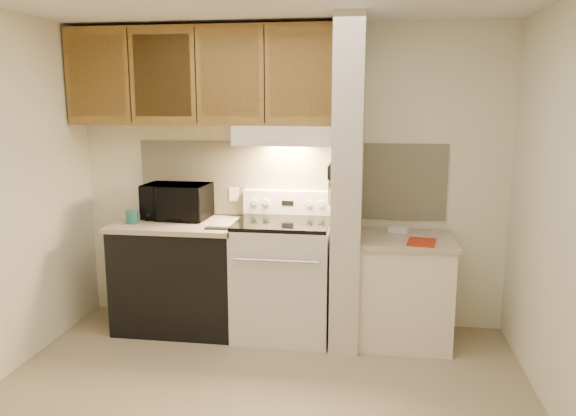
# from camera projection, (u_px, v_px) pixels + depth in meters

# --- Properties ---
(floor) EXTENTS (3.60, 3.60, 0.00)m
(floor) POSITION_uv_depth(u_px,v_px,m) (255.00, 407.00, 3.53)
(floor) COLOR tan
(floor) RESTS_ON ground
(wall_back) EXTENTS (3.60, 2.50, 0.02)m
(wall_back) POSITION_uv_depth(u_px,v_px,m) (289.00, 178.00, 4.75)
(wall_back) COLOR white
(wall_back) RESTS_ON floor
(backsplash) EXTENTS (2.60, 0.02, 0.63)m
(backsplash) POSITION_uv_depth(u_px,v_px,m) (289.00, 180.00, 4.74)
(backsplash) COLOR beige
(backsplash) RESTS_ON wall_back
(range_body) EXTENTS (0.76, 0.65, 0.92)m
(range_body) POSITION_uv_depth(u_px,v_px,m) (283.00, 280.00, 4.56)
(range_body) COLOR silver
(range_body) RESTS_ON floor
(oven_window) EXTENTS (0.50, 0.01, 0.30)m
(oven_window) POSITION_uv_depth(u_px,v_px,m) (277.00, 288.00, 4.25)
(oven_window) COLOR black
(oven_window) RESTS_ON range_body
(oven_handle) EXTENTS (0.65, 0.02, 0.02)m
(oven_handle) POSITION_uv_depth(u_px,v_px,m) (276.00, 261.00, 4.17)
(oven_handle) COLOR silver
(oven_handle) RESTS_ON range_body
(cooktop) EXTENTS (0.74, 0.64, 0.03)m
(cooktop) POSITION_uv_depth(u_px,v_px,m) (283.00, 223.00, 4.47)
(cooktop) COLOR black
(cooktop) RESTS_ON range_body
(range_backguard) EXTENTS (0.76, 0.08, 0.20)m
(range_backguard) POSITION_uv_depth(u_px,v_px,m) (288.00, 202.00, 4.73)
(range_backguard) COLOR silver
(range_backguard) RESTS_ON range_body
(range_display) EXTENTS (0.10, 0.01, 0.04)m
(range_display) POSITION_uv_depth(u_px,v_px,m) (288.00, 203.00, 4.69)
(range_display) COLOR black
(range_display) RESTS_ON range_backguard
(range_knob_left_outer) EXTENTS (0.05, 0.02, 0.05)m
(range_knob_left_outer) POSITION_uv_depth(u_px,v_px,m) (255.00, 202.00, 4.73)
(range_knob_left_outer) COLOR silver
(range_knob_left_outer) RESTS_ON range_backguard
(range_knob_left_inner) EXTENTS (0.05, 0.02, 0.05)m
(range_knob_left_inner) POSITION_uv_depth(u_px,v_px,m) (266.00, 203.00, 4.71)
(range_knob_left_inner) COLOR silver
(range_knob_left_inner) RESTS_ON range_backguard
(range_knob_right_inner) EXTENTS (0.05, 0.02, 0.05)m
(range_knob_right_inner) POSITION_uv_depth(u_px,v_px,m) (309.00, 204.00, 4.66)
(range_knob_right_inner) COLOR silver
(range_knob_right_inner) RESTS_ON range_backguard
(range_knob_right_outer) EXTENTS (0.05, 0.02, 0.05)m
(range_knob_right_outer) POSITION_uv_depth(u_px,v_px,m) (321.00, 204.00, 4.65)
(range_knob_right_outer) COLOR silver
(range_knob_right_outer) RESTS_ON range_backguard
(dishwasher_front) EXTENTS (1.00, 0.63, 0.87)m
(dishwasher_front) POSITION_uv_depth(u_px,v_px,m) (180.00, 277.00, 4.71)
(dishwasher_front) COLOR black
(dishwasher_front) RESTS_ON floor
(left_countertop) EXTENTS (1.04, 0.67, 0.04)m
(left_countertop) POSITION_uv_depth(u_px,v_px,m) (178.00, 224.00, 4.62)
(left_countertop) COLOR #BEAD97
(left_countertop) RESTS_ON dishwasher_front
(spoon_rest) EXTENTS (0.21, 0.08, 0.01)m
(spoon_rest) POSITION_uv_depth(u_px,v_px,m) (218.00, 228.00, 4.36)
(spoon_rest) COLOR black
(spoon_rest) RESTS_ON left_countertop
(teal_jar) EXTENTS (0.11, 0.11, 0.11)m
(teal_jar) POSITION_uv_depth(u_px,v_px,m) (132.00, 217.00, 4.56)
(teal_jar) COLOR #206660
(teal_jar) RESTS_ON left_countertop
(outlet) EXTENTS (0.08, 0.01, 0.12)m
(outlet) POSITION_uv_depth(u_px,v_px,m) (234.00, 194.00, 4.82)
(outlet) COLOR #F1E2D0
(outlet) RESTS_ON backsplash
(microwave) EXTENTS (0.55, 0.39, 0.29)m
(microwave) POSITION_uv_depth(u_px,v_px,m) (177.00, 201.00, 4.73)
(microwave) COLOR black
(microwave) RESTS_ON left_countertop
(partition_pillar) EXTENTS (0.22, 0.70, 2.50)m
(partition_pillar) POSITION_uv_depth(u_px,v_px,m) (348.00, 185.00, 4.34)
(partition_pillar) COLOR beige
(partition_pillar) RESTS_ON floor
(pillar_trim) EXTENTS (0.01, 0.70, 0.04)m
(pillar_trim) POSITION_uv_depth(u_px,v_px,m) (333.00, 178.00, 4.34)
(pillar_trim) COLOR olive
(pillar_trim) RESTS_ON partition_pillar
(knife_strip) EXTENTS (0.02, 0.42, 0.04)m
(knife_strip) POSITION_uv_depth(u_px,v_px,m) (332.00, 177.00, 4.29)
(knife_strip) COLOR black
(knife_strip) RESTS_ON partition_pillar
(knife_blade_a) EXTENTS (0.01, 0.03, 0.16)m
(knife_blade_a) POSITION_uv_depth(u_px,v_px,m) (329.00, 193.00, 4.15)
(knife_blade_a) COLOR silver
(knife_blade_a) RESTS_ON knife_strip
(knife_handle_a) EXTENTS (0.02, 0.02, 0.10)m
(knife_handle_a) POSITION_uv_depth(u_px,v_px,m) (329.00, 173.00, 4.12)
(knife_handle_a) COLOR black
(knife_handle_a) RESTS_ON knife_strip
(knife_blade_b) EXTENTS (0.01, 0.04, 0.18)m
(knife_blade_b) POSITION_uv_depth(u_px,v_px,m) (329.00, 192.00, 4.24)
(knife_blade_b) COLOR silver
(knife_blade_b) RESTS_ON knife_strip
(knife_handle_b) EXTENTS (0.02, 0.02, 0.10)m
(knife_handle_b) POSITION_uv_depth(u_px,v_px,m) (330.00, 172.00, 4.21)
(knife_handle_b) COLOR black
(knife_handle_b) RESTS_ON knife_strip
(knife_blade_c) EXTENTS (0.01, 0.04, 0.20)m
(knife_blade_c) POSITION_uv_depth(u_px,v_px,m) (330.00, 192.00, 4.32)
(knife_blade_c) COLOR silver
(knife_blade_c) RESTS_ON knife_strip
(knife_handle_c) EXTENTS (0.02, 0.02, 0.10)m
(knife_handle_c) POSITION_uv_depth(u_px,v_px,m) (330.00, 170.00, 4.28)
(knife_handle_c) COLOR black
(knife_handle_c) RESTS_ON knife_strip
(knife_blade_d) EXTENTS (0.01, 0.04, 0.16)m
(knife_blade_d) POSITION_uv_depth(u_px,v_px,m) (331.00, 188.00, 4.39)
(knife_blade_d) COLOR silver
(knife_blade_d) RESTS_ON knife_strip
(knife_handle_d) EXTENTS (0.02, 0.02, 0.10)m
(knife_handle_d) POSITION_uv_depth(u_px,v_px,m) (331.00, 169.00, 4.37)
(knife_handle_d) COLOR black
(knife_handle_d) RESTS_ON knife_strip
(knife_blade_e) EXTENTS (0.01, 0.04, 0.18)m
(knife_blade_e) POSITION_uv_depth(u_px,v_px,m) (332.00, 188.00, 4.46)
(knife_blade_e) COLOR silver
(knife_blade_e) RESTS_ON knife_strip
(knife_handle_e) EXTENTS (0.02, 0.02, 0.10)m
(knife_handle_e) POSITION_uv_depth(u_px,v_px,m) (332.00, 168.00, 4.44)
(knife_handle_e) COLOR black
(knife_handle_e) RESTS_ON knife_strip
(oven_mitt) EXTENTS (0.03, 0.10, 0.23)m
(oven_mitt) POSITION_uv_depth(u_px,v_px,m) (332.00, 192.00, 4.54)
(oven_mitt) COLOR gray
(oven_mitt) RESTS_ON partition_pillar
(right_cab_base) EXTENTS (0.70, 0.60, 0.81)m
(right_cab_base) POSITION_uv_depth(u_px,v_px,m) (404.00, 292.00, 4.43)
(right_cab_base) COLOR #F1E2D0
(right_cab_base) RESTS_ON floor
(right_countertop) EXTENTS (0.74, 0.64, 0.04)m
(right_countertop) POSITION_uv_depth(u_px,v_px,m) (406.00, 240.00, 4.35)
(right_countertop) COLOR #BEAD97
(right_countertop) RESTS_ON right_cab_base
(red_folder) EXTENTS (0.24, 0.30, 0.01)m
(red_folder) POSITION_uv_depth(u_px,v_px,m) (421.00, 242.00, 4.19)
(red_folder) COLOR #B22A11
(red_folder) RESTS_ON right_countertop
(white_box) EXTENTS (0.17, 0.14, 0.04)m
(white_box) POSITION_uv_depth(u_px,v_px,m) (399.00, 230.00, 4.53)
(white_box) COLOR white
(white_box) RESTS_ON right_countertop
(range_hood) EXTENTS (0.78, 0.44, 0.15)m
(range_hood) POSITION_uv_depth(u_px,v_px,m) (285.00, 135.00, 4.47)
(range_hood) COLOR #F1E2D0
(range_hood) RESTS_ON upper_cabinets
(hood_lip) EXTENTS (0.78, 0.04, 0.06)m
(hood_lip) POSITION_uv_depth(u_px,v_px,m) (281.00, 142.00, 4.27)
(hood_lip) COLOR #F1E2D0
(hood_lip) RESTS_ON range_hood
(upper_cabinets) EXTENTS (2.18, 0.33, 0.77)m
(upper_cabinets) POSITION_uv_depth(u_px,v_px,m) (202.00, 76.00, 4.52)
(upper_cabinets) COLOR olive
(upper_cabinets) RESTS_ON wall_back
(cab_door_a) EXTENTS (0.46, 0.01, 0.63)m
(cab_door_a) POSITION_uv_depth(u_px,v_px,m) (97.00, 76.00, 4.48)
(cab_door_a) COLOR olive
(cab_door_a) RESTS_ON upper_cabinets
(cab_gap_a) EXTENTS (0.01, 0.01, 0.73)m
(cab_gap_a) POSITION_uv_depth(u_px,v_px,m) (129.00, 76.00, 4.44)
(cab_gap_a) COLOR black
(cab_gap_a) RESTS_ON upper_cabinets
(cab_door_b) EXTENTS (0.46, 0.01, 0.63)m
(cab_door_b) POSITION_uv_depth(u_px,v_px,m) (162.00, 76.00, 4.41)
(cab_door_b) COLOR olive
(cab_door_b) RESTS_ON upper_cabinets
(cab_gap_b) EXTENTS (0.01, 0.01, 0.73)m
(cab_gap_b) POSITION_uv_depth(u_px,v_px,m) (196.00, 76.00, 4.37)
(cab_gap_b) COLOR black
(cab_gap_b) RESTS_ON upper_cabinets
(cab_door_c) EXTENTS (0.46, 0.01, 0.63)m
(cab_door_c) POSITION_uv_depth(u_px,v_px,m) (230.00, 75.00, 4.33)
(cab_door_c) COLOR olive
(cab_door_c) RESTS_ON upper_cabinets
(cab_gap_c) EXTENTS (0.01, 0.01, 0.73)m
(cab_gap_c) POSITION_uv_depth(u_px,v_px,m) (264.00, 75.00, 4.29)
(cab_gap_c) COLOR black
(cab_gap_c) RESTS_ON upper_cabinets
(cab_door_d) EXTENTS (0.46, 0.01, 0.63)m
(cab_door_d) POSITION_uv_depth(u_px,v_px,m) (300.00, 75.00, 4.25)
(cab_door_d) COLOR olive
(cab_door_d) RESTS_ON upper_cabinets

